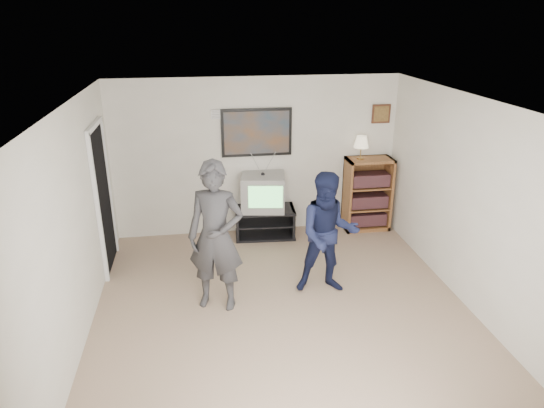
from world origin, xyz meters
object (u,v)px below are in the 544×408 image
object	(u,v)px
media_stand	(265,222)
person_short	(328,234)
bookshelf	(367,194)
person_tall	(216,237)
crt_television	(263,192)

from	to	relation	value
media_stand	person_short	xyz separation A→B (m)	(0.55, -1.76, 0.56)
bookshelf	media_stand	bearing A→B (deg)	-178.33
bookshelf	person_tall	world-z (taller)	person_tall
media_stand	person_tall	bearing A→B (deg)	-110.29
crt_television	person_short	xyz separation A→B (m)	(0.58, -1.76, 0.04)
media_stand	crt_television	bearing A→B (deg)	-176.13
person_short	bookshelf	bearing A→B (deg)	64.15
media_stand	bookshelf	xyz separation A→B (m)	(1.71, 0.05, 0.37)
media_stand	crt_television	distance (m)	0.52
person_tall	person_short	xyz separation A→B (m)	(1.40, 0.13, -0.12)
person_tall	person_short	world-z (taller)	person_tall
bookshelf	crt_television	bearing A→B (deg)	-178.35
crt_television	person_short	world-z (taller)	person_short
crt_television	bookshelf	world-z (taller)	bookshelf
person_tall	bookshelf	bearing A→B (deg)	54.76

